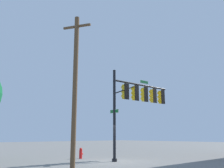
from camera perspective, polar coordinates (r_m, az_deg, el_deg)
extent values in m
plane|color=slate|center=(17.91, 0.58, -17.47)|extent=(120.00, 120.00, 0.00)
cylinder|color=black|center=(17.89, 0.56, -6.97)|extent=(0.20, 0.20, 6.55)
cylinder|color=black|center=(17.90, 0.58, -17.15)|extent=(0.36, 0.36, 0.20)
cylinder|color=black|center=(20.23, 6.89, -0.27)|extent=(5.83, 0.44, 0.14)
cylinder|color=black|center=(19.03, 3.58, -1.13)|extent=(2.65, 0.22, 1.07)
cube|color=yellow|center=(18.82, 3.03, -1.79)|extent=(0.35, 0.39, 1.10)
cube|color=black|center=(18.66, 3.42, -1.70)|extent=(0.44, 0.08, 1.22)
sphere|color=maroon|center=(19.03, 2.63, -0.87)|extent=(0.22, 0.22, 0.22)
cylinder|color=yellow|center=(19.08, 2.51, -0.75)|extent=(0.24, 0.16, 0.23)
sphere|color=#FFFC14|center=(18.97, 2.64, -1.88)|extent=(0.22, 0.22, 0.22)
cylinder|color=yellow|center=(19.02, 2.52, -1.76)|extent=(0.24, 0.16, 0.23)
sphere|color=#0B621E|center=(18.91, 2.65, -2.89)|extent=(0.22, 0.22, 0.22)
cylinder|color=yellow|center=(18.96, 2.53, -2.77)|extent=(0.24, 0.16, 0.23)
cube|color=yellow|center=(19.54, 5.33, -2.13)|extent=(0.34, 0.38, 1.10)
cube|color=black|center=(19.40, 5.74, -2.05)|extent=(0.44, 0.06, 1.22)
sphere|color=maroon|center=(19.74, 4.90, -1.24)|extent=(0.22, 0.22, 0.22)
cylinder|color=yellow|center=(19.79, 4.77, -1.12)|extent=(0.24, 0.15, 0.23)
sphere|color=#FFFC14|center=(19.68, 4.92, -2.21)|extent=(0.22, 0.22, 0.22)
cylinder|color=yellow|center=(19.73, 4.79, -2.09)|extent=(0.24, 0.15, 0.23)
sphere|color=#0B621E|center=(19.62, 4.93, -3.19)|extent=(0.22, 0.22, 0.22)
cylinder|color=yellow|center=(19.67, 4.81, -3.07)|extent=(0.24, 0.15, 0.23)
cube|color=yellow|center=(20.29, 7.46, -2.44)|extent=(0.34, 0.38, 1.10)
cube|color=black|center=(20.15, 7.87, -2.37)|extent=(0.44, 0.07, 1.22)
sphere|color=maroon|center=(20.48, 7.03, -1.58)|extent=(0.22, 0.22, 0.22)
cylinder|color=yellow|center=(20.53, 6.91, -1.47)|extent=(0.24, 0.15, 0.23)
sphere|color=#FFFC14|center=(20.42, 7.05, -2.52)|extent=(0.22, 0.22, 0.22)
cylinder|color=yellow|center=(20.47, 6.93, -2.40)|extent=(0.24, 0.15, 0.23)
sphere|color=#0B621E|center=(20.37, 7.08, -3.46)|extent=(0.22, 0.22, 0.22)
cylinder|color=yellow|center=(20.42, 6.95, -3.34)|extent=(0.24, 0.15, 0.23)
cube|color=gold|center=(21.06, 9.44, -2.73)|extent=(0.32, 0.36, 1.10)
cube|color=black|center=(20.94, 9.87, -2.66)|extent=(0.44, 0.04, 1.22)
sphere|color=maroon|center=(21.24, 8.99, -1.89)|extent=(0.22, 0.22, 0.22)
cylinder|color=gold|center=(21.29, 8.86, -1.78)|extent=(0.23, 0.14, 0.23)
sphere|color=#FFFC14|center=(21.19, 9.02, -2.80)|extent=(0.22, 0.22, 0.22)
cylinder|color=gold|center=(21.23, 8.89, -2.68)|extent=(0.23, 0.14, 0.23)
sphere|color=#0B621E|center=(21.14, 9.05, -3.71)|extent=(0.22, 0.22, 0.22)
cylinder|color=gold|center=(21.18, 8.92, -3.59)|extent=(0.23, 0.14, 0.23)
cube|color=#EAB40E|center=(21.86, 11.28, -2.99)|extent=(0.34, 0.38, 1.10)
cube|color=black|center=(21.74, 11.68, -2.93)|extent=(0.44, 0.06, 1.22)
sphere|color=maroon|center=(22.04, 10.84, -2.19)|extent=(0.22, 0.22, 0.22)
cylinder|color=#EAB40E|center=(22.09, 10.72, -2.08)|extent=(0.24, 0.15, 0.23)
sphere|color=#FFFC14|center=(21.99, 10.88, -3.06)|extent=(0.22, 0.22, 0.22)
cylinder|color=#EAB40E|center=(22.03, 10.75, -2.95)|extent=(0.24, 0.15, 0.23)
sphere|color=#0B621E|center=(21.94, 10.91, -3.94)|extent=(0.22, 0.22, 0.22)
cylinder|color=#EAB40E|center=(21.99, 10.79, -3.83)|extent=(0.24, 0.15, 0.23)
cube|color=white|center=(20.50, 7.43, 0.45)|extent=(0.94, 0.07, 0.26)
cube|color=#1C6835|center=(20.50, 7.43, 0.45)|extent=(0.90, 0.08, 0.22)
cube|color=white|center=(17.91, 0.56, -6.30)|extent=(0.07, 0.94, 0.26)
cube|color=#19662B|center=(17.91, 0.56, -6.30)|extent=(0.08, 0.90, 0.22)
cylinder|color=brown|center=(14.49, -8.55, -0.98)|extent=(0.28, 0.28, 8.90)
cube|color=brown|center=(15.67, -8.10, 12.99)|extent=(0.97, 1.64, 0.12)
cylinder|color=red|center=(20.28, -7.23, -15.80)|extent=(0.24, 0.24, 0.65)
sphere|color=red|center=(20.25, -7.20, -14.69)|extent=(0.22, 0.22, 0.22)
cylinder|color=red|center=(20.36, -6.87, -15.70)|extent=(0.12, 0.10, 0.10)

